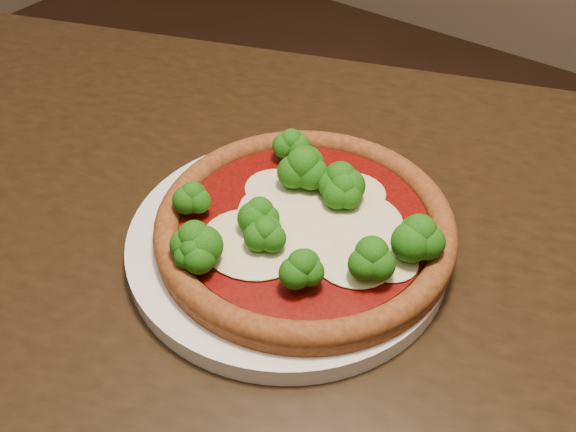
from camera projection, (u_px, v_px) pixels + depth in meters
The scene contains 3 objects.
dining_table at pixel (362, 346), 0.62m from camera, with size 1.42×1.10×0.75m.
plate at pixel (288, 242), 0.57m from camera, with size 0.28×0.28×0.02m, color silver.
pizza at pixel (304, 221), 0.55m from camera, with size 0.26×0.26×0.06m.
Camera 1 is at (0.35, -0.21, 1.16)m, focal length 40.00 mm.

